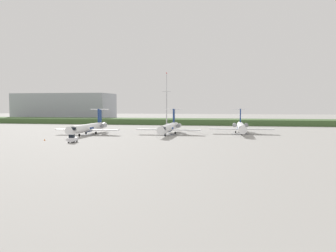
% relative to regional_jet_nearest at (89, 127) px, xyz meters
% --- Properties ---
extents(ground_plane, '(500.00, 500.00, 0.00)m').
position_rel_regional_jet_nearest_xyz_m(ground_plane, '(27.64, 27.58, -2.54)').
color(ground_plane, '#9E9B96').
extents(grass_berm, '(320.00, 20.00, 2.92)m').
position_rel_regional_jet_nearest_xyz_m(grass_berm, '(27.64, 69.66, -1.08)').
color(grass_berm, '#426033').
rests_on(grass_berm, ground).
extents(regional_jet_nearest, '(22.81, 31.00, 9.00)m').
position_rel_regional_jet_nearest_xyz_m(regional_jet_nearest, '(0.00, 0.00, 0.00)').
color(regional_jet_nearest, white).
rests_on(regional_jet_nearest, ground).
extents(regional_jet_second, '(22.81, 31.00, 9.00)m').
position_rel_regional_jet_nearest_xyz_m(regional_jet_second, '(28.07, 5.35, 0.00)').
color(regional_jet_second, white).
rests_on(regional_jet_second, ground).
extents(regional_jet_third, '(22.81, 31.00, 9.00)m').
position_rel_regional_jet_nearest_xyz_m(regional_jet_third, '(53.41, 12.84, 0.00)').
color(regional_jet_third, white).
rests_on(regional_jet_third, ground).
extents(antenna_mast, '(4.40, 0.50, 25.78)m').
position_rel_regional_jet_nearest_xyz_m(antenna_mast, '(19.76, 45.69, 8.12)').
color(antenna_mast, '#B2B2B7').
rests_on(antenna_mast, ground).
extents(distant_hangar, '(63.59, 27.47, 17.96)m').
position_rel_regional_jet_nearest_xyz_m(distant_hangar, '(-59.77, 100.03, 6.44)').
color(distant_hangar, '#9EA3AD').
rests_on(distant_hangar, ground).
extents(baggage_tug, '(1.72, 3.20, 2.30)m').
position_rel_regional_jet_nearest_xyz_m(baggage_tug, '(5.98, -25.41, -1.53)').
color(baggage_tug, silver).
rests_on(baggage_tug, ground).
extents(safety_cone_front_marker, '(0.44, 0.44, 0.55)m').
position_rel_regional_jet_nearest_xyz_m(safety_cone_front_marker, '(-4.46, -22.05, -2.26)').
color(safety_cone_front_marker, orange).
rests_on(safety_cone_front_marker, ground).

